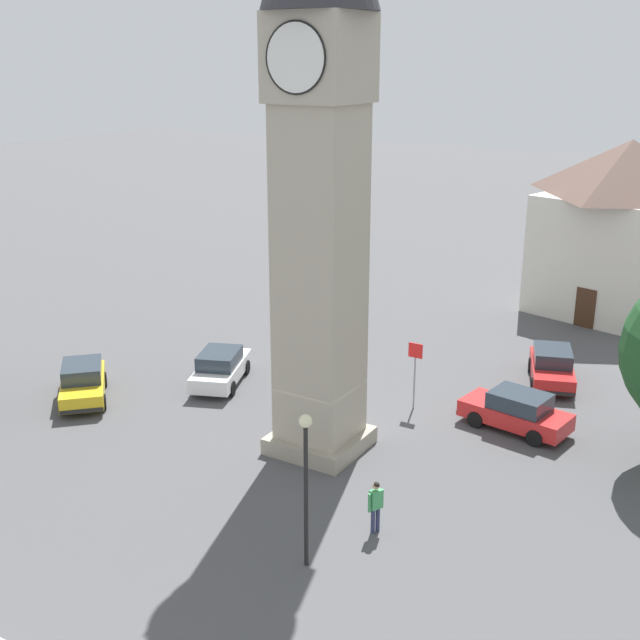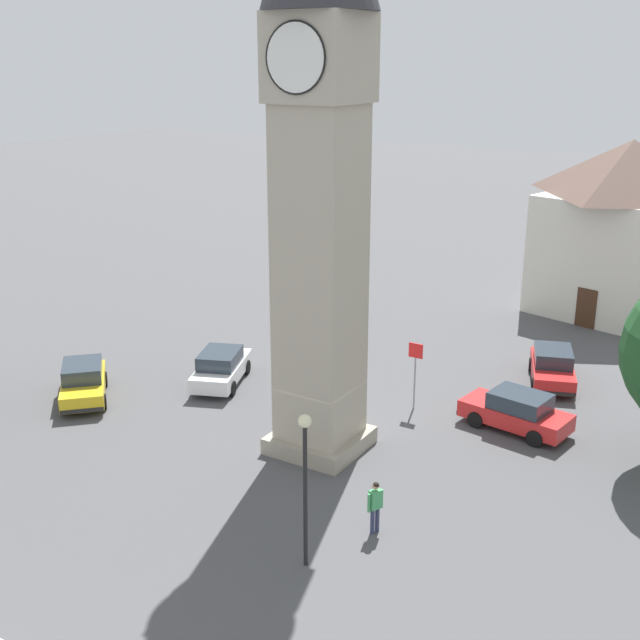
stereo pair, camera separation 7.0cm
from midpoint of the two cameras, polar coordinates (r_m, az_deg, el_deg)
ground_plane at (r=29.59m, az=-0.07°, el=-9.07°), size 200.00×200.00×0.00m
clock_tower at (r=26.31m, az=-0.08°, el=16.12°), size 3.75×3.75×21.53m
car_blue_kerb at (r=35.04m, az=-7.14°, el=-3.36°), size 3.11×4.46×1.53m
car_silver_kerb at (r=36.31m, az=16.14°, el=-3.18°), size 2.98×4.46×1.53m
car_red_corner at (r=31.50m, az=13.74°, el=-6.33°), size 4.34×2.32×1.53m
car_white_side at (r=34.70m, az=-16.60°, el=-4.24°), size 4.11×4.11×1.53m
pedestrian at (r=24.38m, az=3.91°, el=-12.84°), size 0.35×0.52×1.69m
building_corner_back at (r=46.21m, az=20.73°, el=6.18°), size 9.70×8.76×9.51m
lamp_post at (r=21.87m, az=-1.11°, el=-10.32°), size 0.36×0.36×4.62m
road_sign at (r=32.17m, az=6.72°, el=-3.18°), size 0.60×0.07×2.80m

